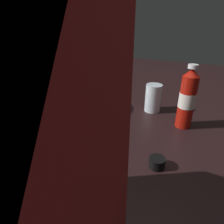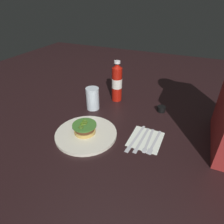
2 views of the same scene
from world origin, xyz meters
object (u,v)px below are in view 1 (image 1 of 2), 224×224
(ketchup_bottle, at_px, (187,99))
(fork_utensil, at_px, (71,143))
(condiment_cup, at_px, (157,162))
(water_glass, at_px, (153,98))
(burger_sandwich, at_px, (101,101))
(butter_knife, at_px, (84,131))
(spoon_utensil, at_px, (73,139))
(dinner_plate, at_px, (100,107))
(napkin, at_px, (82,139))
(steak_knife, at_px, (79,135))

(ketchup_bottle, distance_m, fork_utensil, 0.47)
(condiment_cup, bearing_deg, water_glass, -71.39)
(burger_sandwich, distance_m, butter_knife, 0.24)
(condiment_cup, relative_size, spoon_utensil, 0.26)
(condiment_cup, xyz_separation_m, spoon_utensil, (0.31, 0.00, -0.01))
(dinner_plate, bearing_deg, napkin, 107.32)
(condiment_cup, relative_size, butter_knife, 0.22)
(ketchup_bottle, xyz_separation_m, water_glass, (0.16, -0.09, -0.05))
(napkin, bearing_deg, ketchup_bottle, -138.21)
(steak_knife, bearing_deg, spoon_utensil, 83.19)
(steak_knife, xyz_separation_m, fork_utensil, (-0.01, 0.06, -0.00))
(water_glass, distance_m, napkin, 0.40)
(butter_knife, height_order, spoon_utensil, same)
(spoon_utensil, relative_size, fork_utensil, 1.00)
(burger_sandwich, relative_size, ketchup_bottle, 0.45)
(napkin, height_order, fork_utensil, fork_utensil)
(ketchup_bottle, xyz_separation_m, steak_knife, (0.33, 0.26, -0.11))
(butter_knife, relative_size, steak_knife, 1.10)
(ketchup_bottle, distance_m, water_glass, 0.19)
(condiment_cup, relative_size, steak_knife, 0.24)
(condiment_cup, height_order, spoon_utensil, condiment_cup)
(burger_sandwich, relative_size, spoon_utensil, 0.63)
(burger_sandwich, distance_m, condiment_cup, 0.47)
(burger_sandwich, relative_size, water_glass, 0.88)
(water_glass, xyz_separation_m, fork_utensil, (0.17, 0.41, -0.06))
(dinner_plate, height_order, ketchup_bottle, ketchup_bottle)
(ketchup_bottle, relative_size, napkin, 1.52)
(dinner_plate, xyz_separation_m, napkin, (-0.09, 0.27, -0.01))
(steak_knife, bearing_deg, condiment_cup, 174.25)
(ketchup_bottle, relative_size, condiment_cup, 5.31)
(ketchup_bottle, relative_size, water_glass, 1.95)
(water_glass, bearing_deg, condiment_cup, 108.61)
(dinner_plate, distance_m, burger_sandwich, 0.03)
(burger_sandwich, bearing_deg, napkin, 106.76)
(steak_knife, height_order, fork_utensil, same)
(condiment_cup, bearing_deg, steak_knife, -5.75)
(burger_sandwich, bearing_deg, condiment_cup, 141.11)
(butter_knife, bearing_deg, fork_utensil, 94.33)
(dinner_plate, xyz_separation_m, water_glass, (-0.24, -0.09, 0.06))
(ketchup_bottle, bearing_deg, water_glass, -29.33)
(napkin, bearing_deg, dinner_plate, -72.68)
(ketchup_bottle, height_order, water_glass, ketchup_bottle)
(burger_sandwich, height_order, butter_knife, burger_sandwich)
(ketchup_bottle, height_order, steak_knife, ketchup_bottle)
(burger_sandwich, bearing_deg, butter_knife, 103.98)
(butter_knife, xyz_separation_m, fork_utensil, (-0.01, 0.09, 0.00))
(ketchup_bottle, relative_size, spoon_utensil, 1.40)
(water_glass, distance_m, butter_knife, 0.37)
(napkin, bearing_deg, butter_knife, -60.60)
(ketchup_bottle, height_order, condiment_cup, ketchup_bottle)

